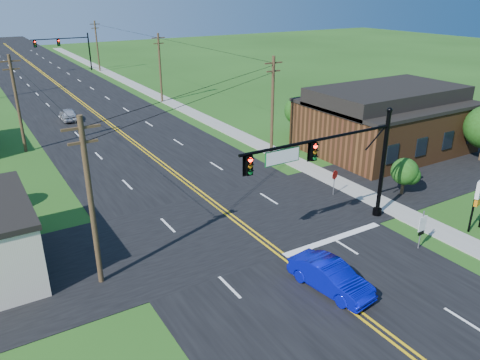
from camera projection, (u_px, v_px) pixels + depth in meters
ground at (371, 327)px, 21.35m from camera, size 260.00×260.00×0.00m
road_main at (86, 107)px, 60.83m from camera, size 16.00×220.00×0.04m
road_cross at (236, 223)px, 30.82m from camera, size 70.00×10.00×0.04m
sidewalk at (193, 113)px, 57.99m from camera, size 2.00×160.00×0.08m
signal_mast_main at (332, 161)px, 27.96m from camera, size 11.30×0.60×7.48m
signal_mast_far at (65, 47)px, 84.94m from camera, size 10.98×0.60×7.48m
brick_building at (384, 125)px, 44.32m from camera, size 14.20×11.20×4.70m
utility_pole_left_a at (91, 200)px, 22.88m from camera, size 1.80×0.28×9.00m
utility_pole_left_b at (17, 102)px, 42.62m from camera, size 1.80×0.28×9.00m
utility_pole_right_a at (272, 105)px, 41.66m from camera, size 1.80×0.28×9.00m
utility_pole_right_b at (160, 67)px, 62.19m from camera, size 1.80×0.28×9.00m
utility_pole_right_c at (97, 45)px, 85.88m from camera, size 1.80×0.28×9.00m
tree_right_back at (299, 110)px, 48.61m from camera, size 3.00×3.00×4.10m
shrub_corner at (405, 172)px, 34.42m from camera, size 2.00×2.00×2.86m
blue_car at (330, 277)px, 23.70m from camera, size 2.27×4.84×1.53m
distant_car at (68, 115)px, 54.55m from camera, size 1.97×4.26×1.41m
route_sign at (422, 227)px, 27.22m from camera, size 0.62×0.09×2.49m
stop_sign at (335, 178)px, 34.41m from camera, size 0.69×0.22×2.00m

